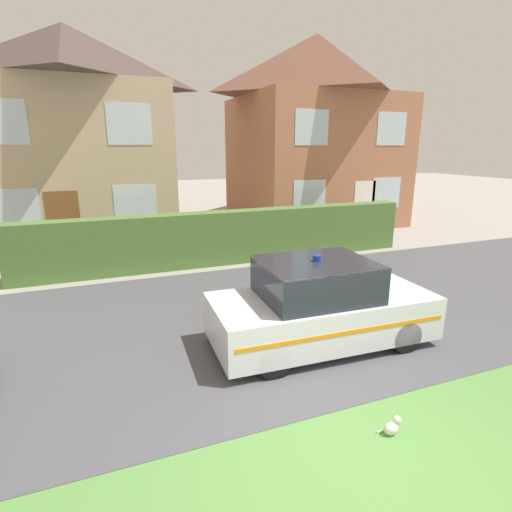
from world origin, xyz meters
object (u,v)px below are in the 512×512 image
house_left (74,134)px  police_car (320,306)px  house_right (314,130)px  wheelie_bin (87,247)px  cat (392,427)px

house_left → police_car: bearing=-69.9°
house_right → house_left: bearing=179.0°
wheelie_bin → police_car: bearing=-67.6°
wheelie_bin → house_right: bearing=15.6°
house_left → house_right: size_ratio=0.94×
house_left → house_right: house_right is taller
police_car → house_right: house_right is taller
house_right → police_car: bearing=-118.1°
house_left → wheelie_bin: (0.18, -4.45, -3.38)m
cat → house_right: (6.33, 13.63, 4.09)m
house_left → house_right: (10.16, -0.18, 0.27)m
house_right → wheelie_bin: size_ratio=7.60×
police_car → house_right: (5.99, 11.21, 3.46)m
house_left → wheelie_bin: size_ratio=7.13×
cat → house_left: size_ratio=0.04×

